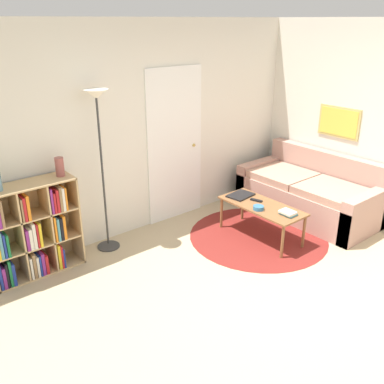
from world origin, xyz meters
The scene contains 13 objects.
ground_plane centered at (0.00, 0.00, 0.00)m, with size 14.00×14.00×0.00m, color tan.
wall_back centered at (0.02, 2.45, 1.29)m, with size 7.64×0.11×2.60m.
wall_right centered at (2.34, 1.21, 1.30)m, with size 0.08×5.43×2.60m.
rug centered at (0.81, 1.26, 0.00)m, with size 1.74×1.74×0.01m.
bookshelf centered at (-1.70, 2.23, 0.49)m, with size 0.95×0.34×1.03m.
floor_lamp centered at (-0.80, 2.23, 1.53)m, with size 0.27×0.27×1.89m.
couch centered at (1.90, 1.28, 0.29)m, with size 0.94×1.90×0.85m.
coffee_table centered at (0.81, 1.23, 0.40)m, with size 0.48×1.10×0.44m.
laptop centered at (0.82, 1.60, 0.45)m, with size 0.36×0.28×0.02m.
bowl centered at (0.68, 1.17, 0.47)m, with size 0.13×0.13×0.05m.
book_stack_on_table centered at (0.83, 0.84, 0.47)m, with size 0.15×0.18×0.05m.
remote centered at (0.85, 1.36, 0.45)m, with size 0.09×0.16×0.02m.
vase_on_shelf centered at (-1.29, 2.24, 1.13)m, with size 0.09×0.09×0.21m.
Camera 1 is at (-2.92, -1.95, 2.58)m, focal length 40.00 mm.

